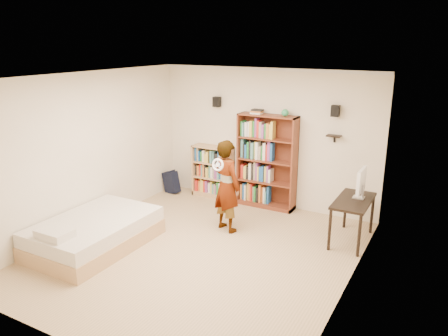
{
  "coord_description": "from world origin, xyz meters",
  "views": [
    {
      "loc": [
        3.32,
        -5.22,
        3.2
      ],
      "look_at": [
        0.11,
        0.6,
        1.24
      ],
      "focal_mm": 35.0,
      "sensor_mm": 36.0,
      "label": 1
    }
  ],
  "objects_px": {
    "tall_bookshelf": "(267,162)",
    "daybed": "(94,229)",
    "low_bookshelf": "(213,172)",
    "person": "(227,186)",
    "computer_desk": "(352,221)"
  },
  "relations": [
    {
      "from": "tall_bookshelf",
      "to": "computer_desk",
      "type": "bearing_deg",
      "value": -22.4
    },
    {
      "from": "computer_desk",
      "to": "person",
      "type": "distance_m",
      "value": 2.14
    },
    {
      "from": "low_bookshelf",
      "to": "daybed",
      "type": "distance_m",
      "value": 3.0
    },
    {
      "from": "low_bookshelf",
      "to": "daybed",
      "type": "height_order",
      "value": "low_bookshelf"
    },
    {
      "from": "person",
      "to": "tall_bookshelf",
      "type": "bearing_deg",
      "value": -75.77
    },
    {
      "from": "person",
      "to": "computer_desk",
      "type": "bearing_deg",
      "value": -143.17
    },
    {
      "from": "tall_bookshelf",
      "to": "daybed",
      "type": "relative_size",
      "value": 0.92
    },
    {
      "from": "person",
      "to": "low_bookshelf",
      "type": "bearing_deg",
      "value": -31.29
    },
    {
      "from": "tall_bookshelf",
      "to": "computer_desk",
      "type": "xyz_separation_m",
      "value": [
        1.86,
        -0.77,
        -0.56
      ]
    },
    {
      "from": "daybed",
      "to": "person",
      "type": "relative_size",
      "value": 1.24
    },
    {
      "from": "computer_desk",
      "to": "daybed",
      "type": "distance_m",
      "value": 4.16
    },
    {
      "from": "computer_desk",
      "to": "daybed",
      "type": "relative_size",
      "value": 0.53
    },
    {
      "from": "tall_bookshelf",
      "to": "daybed",
      "type": "bearing_deg",
      "value": -119.68
    },
    {
      "from": "tall_bookshelf",
      "to": "low_bookshelf",
      "type": "bearing_deg",
      "value": 179.67
    },
    {
      "from": "low_bookshelf",
      "to": "person",
      "type": "xyz_separation_m",
      "value": [
        1.07,
        -1.36,
        0.26
      ]
    }
  ]
}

